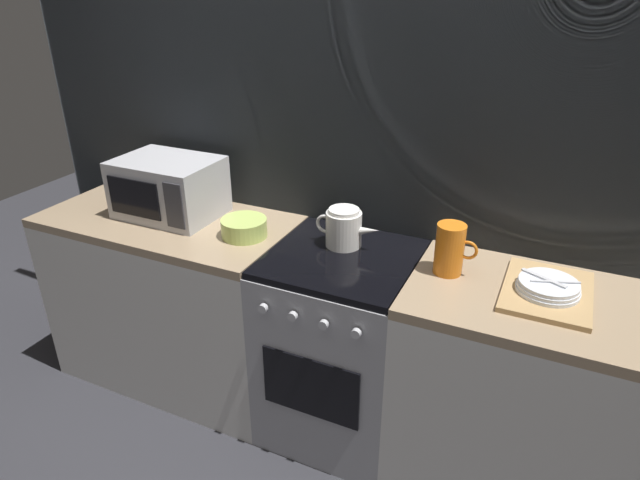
{
  "coord_description": "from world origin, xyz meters",
  "views": [
    {
      "loc": [
        0.75,
        -1.83,
        1.94
      ],
      "look_at": [
        -0.1,
        0.0,
        0.95
      ],
      "focal_mm": 30.73,
      "sensor_mm": 36.0,
      "label": 1
    }
  ],
  "objects_px": {
    "mixing_bowl": "(244,228)",
    "microwave": "(169,188)",
    "kettle": "(344,228)",
    "dish_pile": "(548,289)",
    "pitcher": "(450,249)",
    "stove_unit": "(340,345)"
  },
  "relations": [
    {
      "from": "mixing_bowl",
      "to": "microwave",
      "type": "bearing_deg",
      "value": 172.47
    },
    {
      "from": "kettle",
      "to": "dish_pile",
      "type": "distance_m",
      "value": 0.82
    },
    {
      "from": "pitcher",
      "to": "dish_pile",
      "type": "distance_m",
      "value": 0.37
    },
    {
      "from": "mixing_bowl",
      "to": "stove_unit",
      "type": "bearing_deg",
      "value": 1.11
    },
    {
      "from": "microwave",
      "to": "mixing_bowl",
      "type": "xyz_separation_m",
      "value": [
        0.44,
        -0.06,
        -0.1
      ]
    },
    {
      "from": "microwave",
      "to": "dish_pile",
      "type": "xyz_separation_m",
      "value": [
        1.68,
        -0.02,
        -0.11
      ]
    },
    {
      "from": "mixing_bowl",
      "to": "dish_pile",
      "type": "distance_m",
      "value": 1.24
    },
    {
      "from": "stove_unit",
      "to": "pitcher",
      "type": "distance_m",
      "value": 0.7
    },
    {
      "from": "microwave",
      "to": "pitcher",
      "type": "height_order",
      "value": "microwave"
    },
    {
      "from": "kettle",
      "to": "dish_pile",
      "type": "xyz_separation_m",
      "value": [
        0.81,
        -0.06,
        -0.06
      ]
    },
    {
      "from": "stove_unit",
      "to": "kettle",
      "type": "xyz_separation_m",
      "value": [
        -0.03,
        0.09,
        0.53
      ]
    },
    {
      "from": "microwave",
      "to": "mixing_bowl",
      "type": "bearing_deg",
      "value": -7.53
    },
    {
      "from": "stove_unit",
      "to": "dish_pile",
      "type": "height_order",
      "value": "dish_pile"
    },
    {
      "from": "pitcher",
      "to": "stove_unit",
      "type": "bearing_deg",
      "value": -173.9
    },
    {
      "from": "microwave",
      "to": "stove_unit",
      "type": "bearing_deg",
      "value": -3.15
    },
    {
      "from": "mixing_bowl",
      "to": "pitcher",
      "type": "distance_m",
      "value": 0.88
    },
    {
      "from": "microwave",
      "to": "mixing_bowl",
      "type": "relative_size",
      "value": 2.3
    },
    {
      "from": "mixing_bowl",
      "to": "pitcher",
      "type": "relative_size",
      "value": 1.0
    },
    {
      "from": "dish_pile",
      "to": "microwave",
      "type": "bearing_deg",
      "value": 179.39
    },
    {
      "from": "dish_pile",
      "to": "stove_unit",
      "type": "bearing_deg",
      "value": -177.68
    },
    {
      "from": "kettle",
      "to": "dish_pile",
      "type": "bearing_deg",
      "value": -4.12
    },
    {
      "from": "pitcher",
      "to": "dish_pile",
      "type": "height_order",
      "value": "pitcher"
    }
  ]
}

